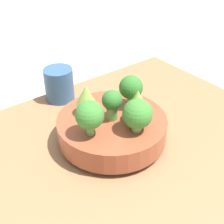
# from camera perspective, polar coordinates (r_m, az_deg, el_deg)

# --- Properties ---
(ground_plane) EXTENTS (6.00, 6.00, 0.00)m
(ground_plane) POSITION_cam_1_polar(r_m,az_deg,el_deg) (0.86, 3.14, -7.82)
(ground_plane) COLOR #ADA89E
(table) EXTENTS (0.86, 0.70, 0.05)m
(table) POSITION_cam_1_polar(r_m,az_deg,el_deg) (0.84, 3.19, -6.55)
(table) COLOR olive
(table) RESTS_ON ground_plane
(bowl) EXTENTS (0.28, 0.28, 0.07)m
(bowl) POSITION_cam_1_polar(r_m,az_deg,el_deg) (0.80, -0.00, -2.96)
(bowl) COLOR brown
(bowl) RESTS_ON table
(broccoli_floret_front) EXTENTS (0.07, 0.07, 0.08)m
(broccoli_floret_front) POSITION_cam_1_polar(r_m,az_deg,el_deg) (0.72, 4.67, -0.40)
(broccoli_floret_front) COLOR #7AB256
(broccoli_floret_front) RESTS_ON bowl
(romanesco_piece_near) EXTENTS (0.06, 0.06, 0.09)m
(romanesco_piece_near) POSITION_cam_1_polar(r_m,az_deg,el_deg) (0.75, 4.67, 1.86)
(romanesco_piece_near) COLOR #609347
(romanesco_piece_near) RESTS_ON bowl
(broccoli_floret_right) EXTENTS (0.06, 0.06, 0.09)m
(broccoli_floret_right) POSITION_cam_1_polar(r_m,az_deg,el_deg) (0.81, 3.48, 4.42)
(broccoli_floret_right) COLOR #6BA34C
(broccoli_floret_right) RESTS_ON bowl
(romanesco_piece_far) EXTENTS (0.05, 0.05, 0.08)m
(romanesco_piece_far) POSITION_cam_1_polar(r_m,az_deg,el_deg) (0.78, -4.78, 2.85)
(romanesco_piece_far) COLOR #609347
(romanesco_piece_far) RESTS_ON bowl
(broccoli_floret_center) EXTENTS (0.05, 0.05, 0.08)m
(broccoli_floret_center) POSITION_cam_1_polar(r_m,az_deg,el_deg) (0.76, -0.00, 1.78)
(broccoli_floret_center) COLOR #609347
(broccoli_floret_center) RESTS_ON bowl
(broccoli_floret_left) EXTENTS (0.07, 0.07, 0.09)m
(broccoli_floret_left) POSITION_cam_1_polar(r_m,az_deg,el_deg) (0.70, -4.12, -0.64)
(broccoli_floret_left) COLOR #609347
(broccoli_floret_left) RESTS_ON bowl
(cup) EXTENTS (0.09, 0.09, 0.10)m
(cup) POSITION_cam_1_polar(r_m,az_deg,el_deg) (0.99, -9.64, 5.02)
(cup) COLOR #33567F
(cup) RESTS_ON table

